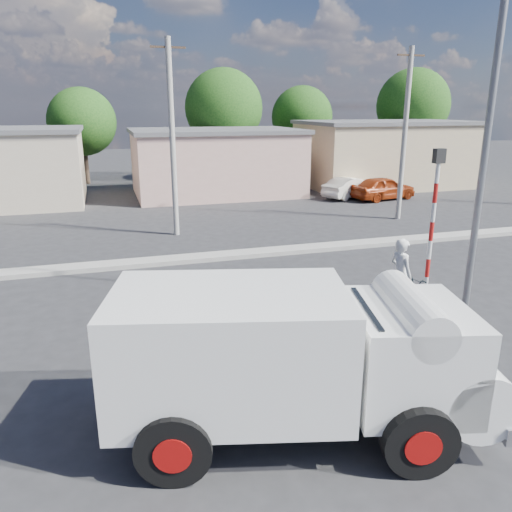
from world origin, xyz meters
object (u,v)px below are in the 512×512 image
object	(u,v)px
bicycle	(398,301)
streetlight	(483,123)
car_cream	(350,188)
traffic_pole	(433,218)
truck	(303,357)
cyclist	(399,286)
car_red	(383,188)

from	to	relation	value
bicycle	streetlight	size ratio (longest dim) A/B	0.23
car_cream	traffic_pole	bearing A→B (deg)	135.09
truck	car_cream	world-z (taller)	truck
cyclist	truck	bearing A→B (deg)	121.83
bicycle	cyclist	size ratio (longest dim) A/B	1.09
bicycle	streetlight	xyz separation A→B (m)	(1.95, -0.01, 4.42)
bicycle	car_cream	distance (m)	18.38
bicycle	car_cream	size ratio (longest dim) A/B	0.55
traffic_pole	truck	bearing A→B (deg)	-142.72
cyclist	car_cream	world-z (taller)	cyclist
car_cream	car_red	bearing A→B (deg)	-148.04
car_red	streetlight	world-z (taller)	streetlight
cyclist	traffic_pole	xyz separation A→B (m)	(1.01, 0.29, 1.64)
truck	car_red	world-z (taller)	truck
traffic_pole	bicycle	bearing A→B (deg)	-163.84
car_red	traffic_pole	world-z (taller)	traffic_pole
car_cream	traffic_pole	size ratio (longest dim) A/B	0.87
car_cream	car_red	world-z (taller)	car_red
truck	car_cream	size ratio (longest dim) A/B	1.73
bicycle	car_red	distance (m)	18.13
cyclist	streetlight	size ratio (longest dim) A/B	0.21
truck	cyclist	xyz separation A→B (m)	(4.13, 3.62, -0.48)
cyclist	streetlight	bearing A→B (deg)	-99.61
truck	streetlight	world-z (taller)	streetlight
truck	streetlight	bearing A→B (deg)	44.92
cyclist	bicycle	bearing A→B (deg)	-0.00
truck	car_cream	bearing A→B (deg)	75.10
cyclist	traffic_pole	bearing A→B (deg)	-83.24
bicycle	truck	bearing A→B (deg)	121.83
truck	traffic_pole	distance (m)	6.57
truck	bicycle	bearing A→B (deg)	55.43
car_cream	cyclist	bearing A→B (deg)	132.47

